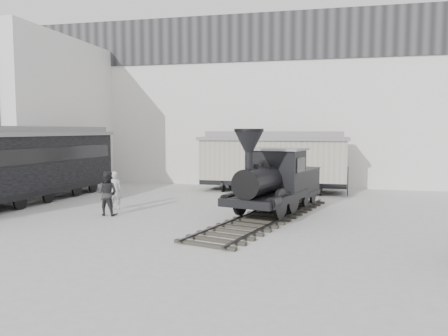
% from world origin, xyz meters
% --- Properties ---
extents(ground, '(90.00, 90.00, 0.00)m').
position_xyz_m(ground, '(0.00, 0.00, 0.00)').
color(ground, '#9E9E9B').
extents(north_wall, '(34.00, 2.51, 11.00)m').
position_xyz_m(north_wall, '(0.00, 14.98, 5.55)').
color(north_wall, silver).
rests_on(north_wall, ground).
extents(west_pavilion, '(7.00, 12.11, 9.00)m').
position_xyz_m(west_pavilion, '(-14.50, 9.96, 4.49)').
color(west_pavilion, silver).
rests_on(west_pavilion, ground).
extents(locomotive, '(4.92, 10.38, 3.59)m').
position_xyz_m(locomotive, '(1.23, 4.14, 1.33)').
color(locomotive, '#2C2922').
rests_on(locomotive, ground).
extents(boxcar, '(8.78, 2.99, 3.56)m').
position_xyz_m(boxcar, '(0.41, 11.53, 1.87)').
color(boxcar, black).
rests_on(boxcar, ground).
extents(passenger_coach, '(3.79, 13.39, 3.54)m').
position_xyz_m(passenger_coach, '(-11.17, 4.57, 1.95)').
color(passenger_coach, black).
rests_on(passenger_coach, ground).
extents(visitor_a, '(0.77, 0.66, 1.78)m').
position_xyz_m(visitor_a, '(-6.01, 4.00, 0.89)').
color(visitor_a, '#B3B3B3').
rests_on(visitor_a, ground).
extents(visitor_b, '(0.94, 0.74, 1.90)m').
position_xyz_m(visitor_b, '(-5.69, 2.70, 0.95)').
color(visitor_b, '#272728').
rests_on(visitor_b, ground).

